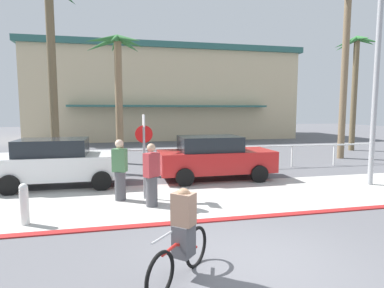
% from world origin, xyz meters
% --- Properties ---
extents(ground_plane, '(80.00, 80.00, 0.00)m').
position_xyz_m(ground_plane, '(0.00, 10.00, 0.00)').
color(ground_plane, '#5B5B60').
extents(sidewalk_strip, '(44.00, 4.00, 0.02)m').
position_xyz_m(sidewalk_strip, '(0.00, 4.20, 0.01)').
color(sidewalk_strip, beige).
rests_on(sidewalk_strip, ground).
extents(curb_paint, '(44.00, 0.24, 0.03)m').
position_xyz_m(curb_paint, '(0.00, 2.20, 0.01)').
color(curb_paint, maroon).
rests_on(curb_paint, ground).
extents(building_backdrop, '(24.25, 11.66, 8.34)m').
position_xyz_m(building_backdrop, '(2.00, 27.12, 4.19)').
color(building_backdrop, beige).
rests_on(building_backdrop, ground).
extents(rail_fence, '(20.46, 0.08, 1.04)m').
position_xyz_m(rail_fence, '(0.00, 8.50, 0.84)').
color(rail_fence, white).
rests_on(rail_fence, ground).
extents(stop_sign_bike_lane, '(0.52, 0.56, 2.56)m').
position_xyz_m(stop_sign_bike_lane, '(-1.57, 4.49, 1.68)').
color(stop_sign_bike_lane, gray).
rests_on(stop_sign_bike_lane, ground).
extents(bollard_0, '(0.20, 0.20, 1.00)m').
position_xyz_m(bollard_0, '(-4.48, 2.88, 0.52)').
color(bollard_0, white).
rests_on(bollard_0, ground).
extents(streetlight_curb, '(0.24, 2.54, 7.50)m').
position_xyz_m(streetlight_curb, '(6.50, 4.32, 4.28)').
color(streetlight_curb, '#9EA0A5').
rests_on(streetlight_curb, ground).
extents(palm_tree_1, '(3.23, 3.03, 8.30)m').
position_xyz_m(palm_tree_1, '(-5.06, 10.27, 5.91)').
color(palm_tree_1, brown).
rests_on(palm_tree_1, ground).
extents(palm_tree_2, '(2.92, 2.88, 6.32)m').
position_xyz_m(palm_tree_2, '(-2.31, 11.29, 4.77)').
color(palm_tree_2, '#846B4C').
rests_on(palm_tree_2, ground).
extents(palm_tree_3, '(3.23, 3.21, 9.79)m').
position_xyz_m(palm_tree_3, '(9.74, 10.38, 7.30)').
color(palm_tree_3, '#756047').
rests_on(palm_tree_3, ground).
extents(palm_tree_4, '(2.67, 3.18, 7.45)m').
position_xyz_m(palm_tree_4, '(12.80, 13.31, 5.45)').
color(palm_tree_4, brown).
rests_on(palm_tree_4, ground).
extents(car_white_1, '(4.40, 2.02, 1.69)m').
position_xyz_m(car_white_1, '(-4.37, 6.73, 0.87)').
color(car_white_1, white).
rests_on(car_white_1, ground).
extents(car_red_2, '(4.40, 2.02, 1.69)m').
position_xyz_m(car_red_2, '(1.28, 6.67, 0.87)').
color(car_red_2, red).
rests_on(car_red_2, ground).
extents(cyclist_red_0, '(1.25, 1.40, 1.50)m').
position_xyz_m(cyclist_red_0, '(-1.32, -0.25, 0.69)').
color(cyclist_red_0, black).
rests_on(cyclist_red_0, ground).
extents(pedestrian_0, '(0.48, 0.45, 1.78)m').
position_xyz_m(pedestrian_0, '(-1.43, 3.66, 0.83)').
color(pedestrian_0, '#4C4C51').
rests_on(pedestrian_0, ground).
extents(pedestrian_1, '(0.47, 0.41, 1.83)m').
position_xyz_m(pedestrian_1, '(-2.29, 4.47, 0.86)').
color(pedestrian_1, '#4C4C51').
rests_on(pedestrian_1, ground).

